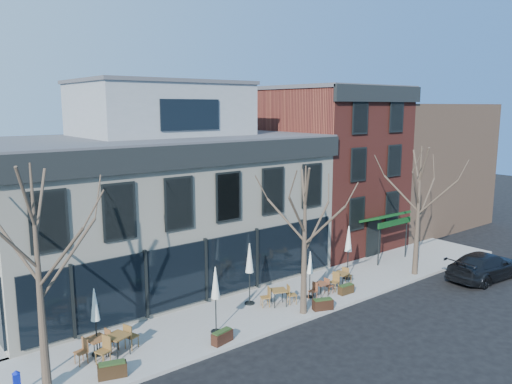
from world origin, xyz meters
TOP-DOWN VIEW (x-y plane):
  - ground at (0.00, 0.00)m, footprint 120.00×120.00m
  - sidewalk_front at (3.25, -2.15)m, footprint 33.50×4.70m
  - corner_building at (0.07, 5.07)m, footprint 18.39×10.39m
  - red_brick_building at (13.00, 4.98)m, footprint 8.20×11.78m
  - bg_building at (23.00, 6.00)m, footprint 12.00×12.00m
  - tree_corner at (-8.49, -3.20)m, footprint 3.93×3.98m
  - tree_mid at (3.01, -3.90)m, footprint 3.50×3.55m
  - tree_right at (12.01, -3.90)m, footprint 3.72×3.77m
  - parked_sedan at (14.75, -6.68)m, footprint 5.53×2.57m
  - cafe_set_0 at (-6.26, -1.96)m, footprint 1.90×0.87m
  - cafe_set_1 at (-5.58, -2.37)m, footprint 2.05×1.17m
  - cafe_set_3 at (2.69, -2.47)m, footprint 1.88×1.17m
  - cafe_set_4 at (5.16, -2.94)m, footprint 1.64×0.67m
  - cafe_set_5 at (6.95, -2.68)m, footprint 1.90×0.88m
  - umbrella_0 at (-6.19, -1.79)m, footprint 0.44×0.44m
  - umbrella_1 at (-1.40, -3.04)m, footprint 0.47×0.47m
  - umbrella_2 at (1.67, -1.45)m, footprint 0.50×0.50m
  - umbrella_3 at (4.62, -2.67)m, footprint 0.39×0.39m
  - umbrella_4 at (8.28, -2.00)m, footprint 0.49×0.49m
  - planter_0 at (-6.38, -3.73)m, footprint 1.10×0.70m
  - planter_1 at (-1.75, -4.00)m, footprint 1.02×0.57m
  - planter_2 at (4.00, -4.20)m, footprint 1.06×0.72m
  - planter_3 at (6.47, -3.50)m, footprint 0.90×0.39m

SIDE VIEW (x-z plane):
  - ground at x=0.00m, z-range 0.00..0.00m
  - sidewalk_front at x=3.25m, z-range 0.00..0.15m
  - planter_3 at x=6.47m, z-range 0.15..0.65m
  - planter_1 at x=-1.75m, z-range 0.15..0.69m
  - planter_2 at x=4.00m, z-range 0.15..0.70m
  - planter_0 at x=-6.38m, z-range 0.15..0.72m
  - cafe_set_4 at x=5.16m, z-range 0.16..1.02m
  - cafe_set_0 at x=-6.26m, z-range 0.16..1.14m
  - cafe_set_5 at x=6.95m, z-range 0.16..1.14m
  - cafe_set_3 at x=2.69m, z-range 0.16..1.14m
  - cafe_set_1 at x=-5.58m, z-range 0.16..1.22m
  - parked_sedan at x=14.75m, z-range 0.00..1.56m
  - umbrella_3 at x=4.62m, z-range 0.65..3.09m
  - umbrella_0 at x=-6.19m, z-range 0.72..3.47m
  - umbrella_1 at x=-1.40m, z-range 0.76..3.72m
  - umbrella_4 at x=8.28m, z-range 0.78..3.86m
  - umbrella_2 at x=1.67m, z-range 0.79..3.90m
  - tree_mid at x=3.01m, z-range 0.27..7.31m
  - tree_right at x=12.01m, z-range 0.28..7.76m
  - tree_corner at x=-8.49m, z-range 0.29..8.21m
  - corner_building at x=0.07m, z-range -0.83..10.27m
  - bg_building at x=23.00m, z-range 0.00..10.00m
  - red_brick_building at x=13.00m, z-range 0.05..11.22m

